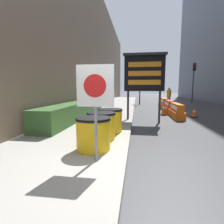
{
  "coord_description": "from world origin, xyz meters",
  "views": [
    {
      "loc": [
        0.18,
        -3.08,
        1.58
      ],
      "look_at": [
        -1.28,
        7.27,
        0.2
      ],
      "focal_mm": 28.0,
      "sensor_mm": 36.0,
      "label": 1
    }
  ],
  "objects_px": {
    "barrel_drum_foreground": "(93,134)",
    "jersey_barrier_orange_near": "(164,104)",
    "jersey_barrier_red_striped": "(169,107)",
    "traffic_light_far_side": "(194,74)",
    "warning_sign": "(95,93)",
    "jersey_barrier_orange_far": "(177,112)",
    "pedestrian_worker": "(169,95)",
    "traffic_cone_mid": "(194,112)",
    "barrel_drum_middle": "(101,126)",
    "traffic_light_near_curb": "(140,79)",
    "traffic_cone_near": "(164,109)",
    "barrel_drum_back": "(110,120)",
    "message_board": "(144,73)"
  },
  "relations": [
    {
      "from": "traffic_cone_near",
      "to": "barrel_drum_foreground",
      "type": "bearing_deg",
      "value": -111.06
    },
    {
      "from": "traffic_cone_near",
      "to": "traffic_light_near_curb",
      "type": "relative_size",
      "value": 0.23
    },
    {
      "from": "traffic_cone_near",
      "to": "traffic_light_far_side",
      "type": "height_order",
      "value": "traffic_light_far_side"
    },
    {
      "from": "jersey_barrier_orange_far",
      "to": "traffic_light_near_curb",
      "type": "distance_m",
      "value": 8.57
    },
    {
      "from": "barrel_drum_middle",
      "to": "jersey_barrier_red_striped",
      "type": "distance_m",
      "value": 8.04
    },
    {
      "from": "jersey_barrier_orange_far",
      "to": "barrel_drum_back",
      "type": "bearing_deg",
      "value": -126.1
    },
    {
      "from": "barrel_drum_foreground",
      "to": "jersey_barrier_orange_near",
      "type": "distance_m",
      "value": 11.19
    },
    {
      "from": "warning_sign",
      "to": "traffic_cone_mid",
      "type": "bearing_deg",
      "value": 60.0
    },
    {
      "from": "barrel_drum_middle",
      "to": "jersey_barrier_orange_near",
      "type": "xyz_separation_m",
      "value": [
        3.18,
        9.82,
        -0.16
      ]
    },
    {
      "from": "barrel_drum_foreground",
      "to": "jersey_barrier_orange_far",
      "type": "height_order",
      "value": "barrel_drum_foreground"
    },
    {
      "from": "warning_sign",
      "to": "jersey_barrier_orange_near",
      "type": "distance_m",
      "value": 11.78
    },
    {
      "from": "barrel_drum_foreground",
      "to": "barrel_drum_back",
      "type": "height_order",
      "value": "same"
    },
    {
      "from": "warning_sign",
      "to": "barrel_drum_middle",
      "type": "bearing_deg",
      "value": 97.51
    },
    {
      "from": "pedestrian_worker",
      "to": "barrel_drum_back",
      "type": "bearing_deg",
      "value": 8.82
    },
    {
      "from": "jersey_barrier_orange_far",
      "to": "pedestrian_worker",
      "type": "relative_size",
      "value": 1.17
    },
    {
      "from": "traffic_cone_near",
      "to": "jersey_barrier_red_striped",
      "type": "bearing_deg",
      "value": 68.91
    },
    {
      "from": "pedestrian_worker",
      "to": "jersey_barrier_red_striped",
      "type": "bearing_deg",
      "value": 17.77
    },
    {
      "from": "jersey_barrier_red_striped",
      "to": "pedestrian_worker",
      "type": "xyz_separation_m",
      "value": [
        0.9,
        5.3,
        0.65
      ]
    },
    {
      "from": "barrel_drum_foreground",
      "to": "traffic_light_far_side",
      "type": "relative_size",
      "value": 0.18
    },
    {
      "from": "warning_sign",
      "to": "traffic_light_near_curb",
      "type": "height_order",
      "value": "traffic_light_near_curb"
    },
    {
      "from": "jersey_barrier_red_striped",
      "to": "pedestrian_worker",
      "type": "distance_m",
      "value": 5.41
    },
    {
      "from": "traffic_cone_mid",
      "to": "barrel_drum_middle",
      "type": "bearing_deg",
      "value": -127.76
    },
    {
      "from": "barrel_drum_foreground",
      "to": "traffic_light_near_curb",
      "type": "bearing_deg",
      "value": 84.69
    },
    {
      "from": "warning_sign",
      "to": "message_board",
      "type": "relative_size",
      "value": 0.6
    },
    {
      "from": "jersey_barrier_orange_far",
      "to": "traffic_cone_mid",
      "type": "bearing_deg",
      "value": 18.55
    },
    {
      "from": "barrel_drum_middle",
      "to": "jersey_barrier_orange_far",
      "type": "xyz_separation_m",
      "value": [
        3.18,
        5.1,
        -0.19
      ]
    },
    {
      "from": "barrel_drum_back",
      "to": "traffic_light_near_curb",
      "type": "bearing_deg",
      "value": 84.52
    },
    {
      "from": "barrel_drum_middle",
      "to": "pedestrian_worker",
      "type": "xyz_separation_m",
      "value": [
        4.08,
        12.68,
        0.48
      ]
    },
    {
      "from": "barrel_drum_foreground",
      "to": "barrel_drum_back",
      "type": "bearing_deg",
      "value": 85.86
    },
    {
      "from": "jersey_barrier_red_striped",
      "to": "barrel_drum_back",
      "type": "bearing_deg",
      "value": -115.27
    },
    {
      "from": "jersey_barrier_orange_far",
      "to": "traffic_cone_near",
      "type": "distance_m",
      "value": 1.1
    },
    {
      "from": "jersey_barrier_orange_far",
      "to": "traffic_light_near_curb",
      "type": "relative_size",
      "value": 0.57
    },
    {
      "from": "jersey_barrier_red_striped",
      "to": "traffic_light_far_side",
      "type": "distance_m",
      "value": 10.47
    },
    {
      "from": "traffic_light_near_curb",
      "to": "traffic_light_far_side",
      "type": "height_order",
      "value": "traffic_light_far_side"
    },
    {
      "from": "jersey_barrier_orange_near",
      "to": "jersey_barrier_orange_far",
      "type": "bearing_deg",
      "value": -90.0
    },
    {
      "from": "barrel_drum_back",
      "to": "traffic_cone_mid",
      "type": "relative_size",
      "value": 1.44
    },
    {
      "from": "barrel_drum_back",
      "to": "pedestrian_worker",
      "type": "xyz_separation_m",
      "value": [
        3.96,
        11.78,
        0.48
      ]
    },
    {
      "from": "barrel_drum_back",
      "to": "message_board",
      "type": "relative_size",
      "value": 0.26
    },
    {
      "from": "barrel_drum_foreground",
      "to": "traffic_light_far_side",
      "type": "bearing_deg",
      "value": 66.97
    },
    {
      "from": "traffic_cone_mid",
      "to": "traffic_light_far_side",
      "type": "height_order",
      "value": "traffic_light_far_side"
    },
    {
      "from": "traffic_light_near_curb",
      "to": "traffic_light_far_side",
      "type": "xyz_separation_m",
      "value": [
        6.1,
        3.36,
        0.65
      ]
    },
    {
      "from": "traffic_cone_near",
      "to": "warning_sign",
      "type": "bearing_deg",
      "value": -108.09
    },
    {
      "from": "barrel_drum_back",
      "to": "jersey_barrier_orange_near",
      "type": "bearing_deg",
      "value": 71.07
    },
    {
      "from": "jersey_barrier_orange_near",
      "to": "pedestrian_worker",
      "type": "xyz_separation_m",
      "value": [
        0.9,
        2.86,
        0.64
      ]
    },
    {
      "from": "barrel_drum_foreground",
      "to": "jersey_barrier_red_striped",
      "type": "xyz_separation_m",
      "value": [
        3.19,
        8.28,
        -0.18
      ]
    },
    {
      "from": "jersey_barrier_orange_far",
      "to": "jersey_barrier_red_striped",
      "type": "xyz_separation_m",
      "value": [
        -0.0,
        2.29,
        0.01
      ]
    },
    {
      "from": "pedestrian_worker",
      "to": "jersey_barrier_orange_far",
      "type": "bearing_deg",
      "value": 20.64
    },
    {
      "from": "message_board",
      "to": "traffic_cone_mid",
      "type": "relative_size",
      "value": 5.55
    },
    {
      "from": "jersey_barrier_red_striped",
      "to": "jersey_barrier_orange_far",
      "type": "bearing_deg",
      "value": -90.0
    },
    {
      "from": "barrel_drum_middle",
      "to": "traffic_light_near_curb",
      "type": "bearing_deg",
      "value": 84.36
    }
  ]
}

